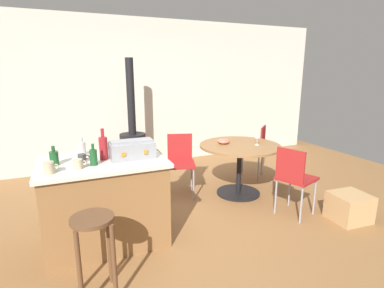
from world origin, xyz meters
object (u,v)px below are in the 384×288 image
(kitchen_island, at_px, (105,201))
(bottle_3, at_px, (93,157))
(folding_chair_left, at_px, (294,176))
(wood_stove, at_px, (133,146))
(toolbox, at_px, (132,149))
(folding_chair_far, at_px, (180,160))
(serving_bowl, at_px, (223,141))
(bottle_2, at_px, (82,148))
(wooden_stool, at_px, (94,240))
(bottle_1, at_px, (54,158))
(cup_2, at_px, (78,164))
(cup_0, at_px, (49,168))
(folding_chair_near, at_px, (255,147))
(cardboard_box, at_px, (349,207))
(bottle_0, at_px, (103,148))
(cup_1, at_px, (82,158))
(wine_glass, at_px, (257,138))
(dining_table, at_px, (240,156))

(kitchen_island, relative_size, bottle_3, 5.92)
(folding_chair_left, height_order, wood_stove, wood_stove)
(folding_chair_left, height_order, toolbox, toolbox)
(folding_chair_far, bearing_deg, serving_bowl, -15.86)
(kitchen_island, height_order, folding_chair_left, kitchen_island)
(wood_stove, distance_m, serving_bowl, 1.69)
(bottle_2, bearing_deg, wooden_stool, -90.96)
(folding_chair_left, distance_m, bottle_1, 2.68)
(cup_2, bearing_deg, bottle_2, 82.48)
(cup_0, distance_m, serving_bowl, 2.43)
(folding_chair_near, xyz_separation_m, cardboard_box, (0.17, -1.73, -0.36))
(bottle_0, bearing_deg, cardboard_box, -14.24)
(folding_chair_near, xyz_separation_m, toolbox, (-2.28, -1.10, 0.46))
(cardboard_box, bearing_deg, folding_chair_far, 135.71)
(wooden_stool, height_order, cup_1, cup_1)
(toolbox, relative_size, wine_glass, 3.06)
(folding_chair_near, relative_size, bottle_3, 4.25)
(bottle_0, height_order, cup_1, bottle_0)
(toolbox, xyz_separation_m, cup_2, (-0.52, -0.16, -0.04))
(folding_chair_far, xyz_separation_m, bottle_0, (-1.14, -0.85, 0.50))
(bottle_1, xyz_separation_m, cup_1, (0.25, 0.00, -0.03))
(bottle_3, distance_m, wine_glass, 2.33)
(folding_chair_near, bearing_deg, folding_chair_left, -105.74)
(wooden_stool, distance_m, cup_2, 0.75)
(cardboard_box, bearing_deg, bottle_3, 169.23)
(folding_chair_left, relative_size, cup_2, 7.71)
(bottle_2, bearing_deg, bottle_0, -54.53)
(wooden_stool, xyz_separation_m, wine_glass, (2.35, 1.23, 0.35))
(wooden_stool, height_order, cup_2, cup_2)
(toolbox, relative_size, bottle_2, 2.28)
(bottle_3, bearing_deg, bottle_2, 100.41)
(cup_1, relative_size, cup_2, 0.99)
(bottle_0, bearing_deg, bottle_1, -178.49)
(kitchen_island, relative_size, cardboard_box, 2.93)
(bottle_1, relative_size, cardboard_box, 0.45)
(cup_1, distance_m, serving_bowl, 2.08)
(kitchen_island, xyz_separation_m, wood_stove, (0.73, 2.00, 0.05))
(kitchen_island, distance_m, serving_bowl, 1.93)
(wooden_stool, bearing_deg, toolbox, 57.58)
(cup_0, height_order, cardboard_box, cup_0)
(dining_table, relative_size, bottle_2, 5.99)
(kitchen_island, xyz_separation_m, bottle_2, (-0.17, 0.28, 0.52))
(folding_chair_far, xyz_separation_m, serving_bowl, (0.60, -0.17, 0.25))
(cardboard_box, bearing_deg, cup_1, 166.88)
(folding_chair_left, distance_m, bottle_3, 2.33)
(wood_stove, height_order, cardboard_box, wood_stove)
(cup_1, bearing_deg, folding_chair_near, 20.80)
(kitchen_island, xyz_separation_m, folding_chair_near, (2.58, 1.05, 0.08))
(wooden_stool, distance_m, cup_0, 0.77)
(bottle_0, distance_m, wine_glass, 2.19)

